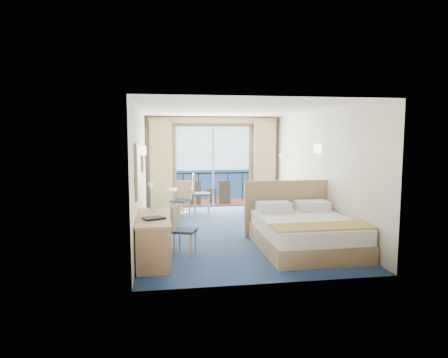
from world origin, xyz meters
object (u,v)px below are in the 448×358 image
(desk, at_px, (154,243))
(round_table, at_px, (180,195))
(nightstand, at_px, (308,217))
(armchair, at_px, (278,199))
(floor_lamp, at_px, (282,168))
(table_chair_a, at_px, (198,191))
(table_chair_b, at_px, (182,197))
(bed, at_px, (304,231))
(desk_chair, at_px, (181,227))

(desk, xyz_separation_m, round_table, (0.66, 4.51, 0.08))
(nightstand, height_order, desk, desk)
(armchair, distance_m, floor_lamp, 1.05)
(table_chair_a, height_order, table_chair_b, table_chair_a)
(bed, xyz_separation_m, desk, (-2.82, -0.72, 0.10))
(bed, distance_m, round_table, 4.36)
(round_table, distance_m, table_chair_a, 0.51)
(desk_chair, relative_size, table_chair_a, 0.82)
(round_table, relative_size, table_chair_b, 0.78)
(bed, distance_m, armchair, 3.36)
(desk_chair, distance_m, table_chair_b, 3.17)
(desk_chair, distance_m, table_chair_a, 3.83)
(floor_lamp, height_order, desk_chair, floor_lamp)
(round_table, height_order, table_chair_a, table_chair_a)
(floor_lamp, relative_size, desk_chair, 1.79)
(table_chair_a, bearing_deg, nightstand, -131.81)
(floor_lamp, xyz_separation_m, table_chair_b, (-2.91, -0.71, -0.67))
(armchair, xyz_separation_m, desk_chair, (-2.83, -3.28, 0.11))
(desk, relative_size, table_chair_b, 1.71)
(bed, relative_size, desk, 1.36)
(nightstand, bearing_deg, table_chair_a, 135.91)
(desk, xyz_separation_m, table_chair_a, (1.15, 4.53, 0.19))
(bed, distance_m, table_chair_b, 3.86)
(bed, bearing_deg, round_table, 119.72)
(nightstand, distance_m, floor_lamp, 2.55)
(floor_lamp, bearing_deg, desk, -127.76)
(round_table, height_order, table_chair_b, table_chair_b)
(bed, height_order, table_chair_b, bed)
(desk_chair, distance_m, round_table, 3.75)
(nightstand, height_order, round_table, round_table)
(armchair, relative_size, table_chair_b, 0.90)
(bed, height_order, desk, bed)
(nightstand, bearing_deg, desk, -147.01)
(armchair, bearing_deg, bed, 43.04)
(desk_chair, bearing_deg, table_chair_b, 17.26)
(bed, distance_m, desk, 2.91)
(armchair, relative_size, floor_lamp, 0.54)
(armchair, xyz_separation_m, table_chair_a, (-2.15, 0.49, 0.22))
(desk_chair, xyz_separation_m, round_table, (0.18, 3.74, 0.01))
(round_table, relative_size, table_chair_a, 0.69)
(round_table, bearing_deg, nightstand, -38.38)
(round_table, xyz_separation_m, table_chair_b, (0.02, -0.58, 0.03))
(table_chair_b, bearing_deg, floor_lamp, 46.24)
(armchair, bearing_deg, table_chair_b, -36.17)
(armchair, distance_m, table_chair_b, 2.63)
(floor_lamp, xyz_separation_m, desk, (-3.59, -4.63, -0.78))
(armchair, height_order, floor_lamp, floor_lamp)
(desk_chair, relative_size, round_table, 1.19)
(bed, relative_size, table_chair_b, 2.33)
(floor_lamp, relative_size, table_chair_a, 1.46)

